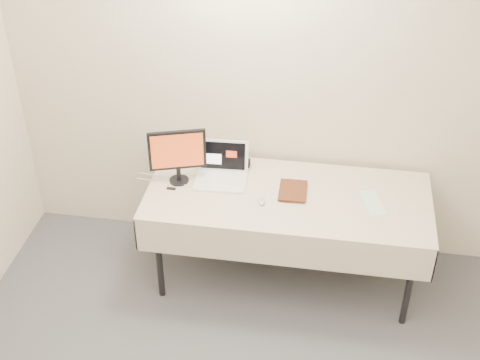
# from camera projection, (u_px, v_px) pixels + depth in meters

# --- Properties ---
(back_wall) EXTENTS (4.00, 0.10, 2.70)m
(back_wall) POSITION_uv_depth(u_px,v_px,m) (299.00, 79.00, 4.38)
(back_wall) COLOR beige
(back_wall) RESTS_ON ground
(table) EXTENTS (1.86, 0.81, 0.74)m
(table) POSITION_uv_depth(u_px,v_px,m) (288.00, 203.00, 4.40)
(table) COLOR black
(table) RESTS_ON ground
(laptop) EXTENTS (0.36, 0.31, 0.24)m
(laptop) POSITION_uv_depth(u_px,v_px,m) (222.00, 171.00, 4.49)
(laptop) COLOR white
(laptop) RESTS_ON table
(monitor) EXTENTS (0.37, 0.17, 0.39)m
(monitor) POSITION_uv_depth(u_px,v_px,m) (177.00, 153.00, 4.36)
(monitor) COLOR black
(monitor) RESTS_ON table
(book) EXTENTS (0.18, 0.03, 0.24)m
(book) POSITION_uv_depth(u_px,v_px,m) (280.00, 176.00, 4.33)
(book) COLOR brown
(book) RESTS_ON table
(alarm_clock) EXTENTS (0.12, 0.05, 0.05)m
(alarm_clock) POSITION_uv_depth(u_px,v_px,m) (242.00, 163.00, 4.63)
(alarm_clock) COLOR black
(alarm_clock) RESTS_ON table
(clicker) EXTENTS (0.06, 0.10, 0.02)m
(clicker) POSITION_uv_depth(u_px,v_px,m) (262.00, 201.00, 4.29)
(clicker) COLOR #BCBCBF
(clicker) RESTS_ON table
(paper_form) EXTENTS (0.18, 0.29, 0.00)m
(paper_form) POSITION_uv_depth(u_px,v_px,m) (373.00, 202.00, 4.29)
(paper_form) COLOR #B9E9BC
(paper_form) RESTS_ON table
(usb_dongle) EXTENTS (0.06, 0.02, 0.01)m
(usb_dongle) POSITION_uv_depth(u_px,v_px,m) (171.00, 189.00, 4.41)
(usb_dongle) COLOR black
(usb_dongle) RESTS_ON table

